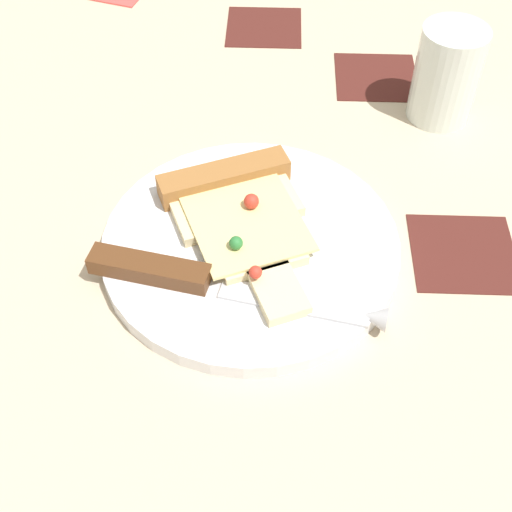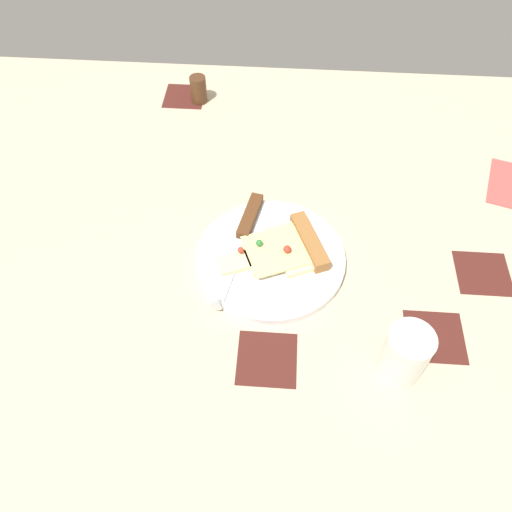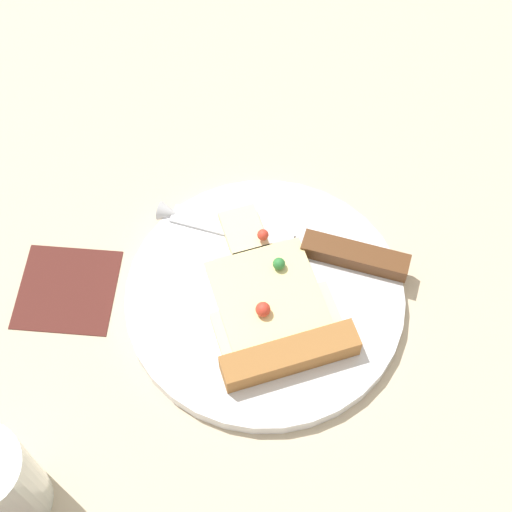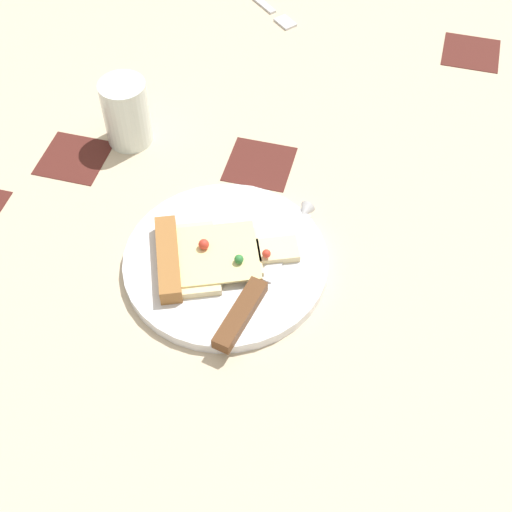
{
  "view_description": "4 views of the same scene",
  "coord_description": "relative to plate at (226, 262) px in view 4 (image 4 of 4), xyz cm",
  "views": [
    {
      "loc": [
        -8.0,
        -34.42,
        45.26
      ],
      "look_at": [
        -9.31,
        1.42,
        3.63
      ],
      "focal_mm": 48.47,
      "sensor_mm": 36.0,
      "label": 1
    },
    {
      "loc": [
        42.08,
        6.22,
        70.15
      ],
      "look_at": [
        -9.01,
        2.6,
        2.31
      ],
      "focal_mm": 35.45,
      "sensor_mm": 36.0,
      "label": 2
    },
    {
      "loc": [
        -11.95,
        38.32,
        63.45
      ],
      "look_at": [
        -8.85,
        2.15,
        3.02
      ],
      "focal_mm": 54.2,
      "sensor_mm": 36.0,
      "label": 3
    },
    {
      "loc": [
        -61.92,
        -12.57,
        72.03
      ],
      "look_at": [
        -10.15,
        1.09,
        3.56
      ],
      "focal_mm": 50.59,
      "sensor_mm": 36.0,
      "label": 4
    }
  ],
  "objects": [
    {
      "name": "ground_plane",
      "position": [
        9.9,
        -5.06,
        -2.25
      ],
      "size": [
        136.36,
        136.36,
        3.0
      ],
      "color": "#C6B293",
      "rests_on": "ground"
    },
    {
      "name": "plate",
      "position": [
        0.0,
        0.0,
        0.0
      ],
      "size": [
        25.53,
        25.53,
        1.5
      ],
      "primitive_type": "cylinder",
      "color": "silver",
      "rests_on": "ground_plane"
    },
    {
      "name": "pizza_slice",
      "position": [
        -1.0,
        2.4,
        1.54
      ],
      "size": [
        14.49,
        19.06,
        2.63
      ],
      "rotation": [
        0.0,
        0.0,
        3.53
      ],
      "color": "beige",
      "rests_on": "plate"
    },
    {
      "name": "knife",
      "position": [
        -3.56,
        -5.12,
        1.35
      ],
      "size": [
        23.92,
        7.01,
        2.45
      ],
      "rotation": [
        0.0,
        0.0,
        4.5
      ],
      "color": "silver",
      "rests_on": "plate"
    },
    {
      "name": "drinking_glass",
      "position": [
        18.78,
        19.85,
        4.18
      ],
      "size": [
        6.54,
        6.54,
        9.86
      ],
      "primitive_type": "cylinder",
      "color": "silver",
      "rests_on": "ground_plane"
    },
    {
      "name": "fork",
      "position": [
        55.49,
        8.47,
        -0.35
      ],
      "size": [
        11.31,
        12.8,
        0.8
      ],
      "rotation": [
        0.0,
        0.0,
        2.43
      ],
      "color": "silver",
      "rests_on": "ground_plane"
    }
  ]
}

